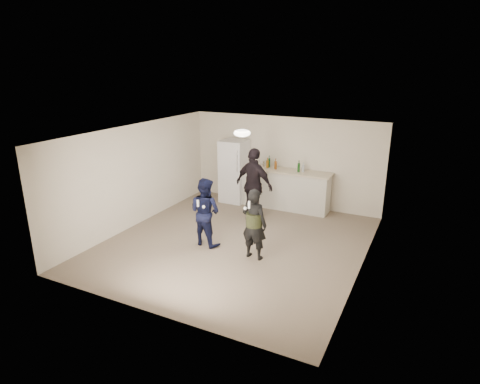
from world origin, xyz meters
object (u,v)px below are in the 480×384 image
at_px(counter, 282,190).
at_px(shaker, 263,164).
at_px(woman, 254,224).
at_px(fridge, 234,171).
at_px(man, 205,212).
at_px(spectator, 254,185).

distance_m(counter, shaker, 0.91).
bearing_deg(counter, woman, -79.86).
bearing_deg(counter, fridge, -177.27).
relative_size(shaker, man, 0.11).
bearing_deg(fridge, man, -75.06).
relative_size(counter, spectator, 1.38).
bearing_deg(spectator, woman, 128.68).
bearing_deg(woman, spectator, -61.36).
distance_m(shaker, man, 3.11).
bearing_deg(woman, shaker, -65.47).
bearing_deg(man, counter, -94.35).
distance_m(man, spectator, 1.82).
bearing_deg(fridge, woman, -56.60).
xyz_separation_m(fridge, woman, (2.03, -3.08, -0.15)).
bearing_deg(fridge, counter, 2.73).
bearing_deg(woman, man, -2.29).
xyz_separation_m(woman, spectator, (-0.87, 1.91, 0.19)).
height_order(shaker, spectator, spectator).
xyz_separation_m(fridge, shaker, (0.84, 0.14, 0.28)).
distance_m(man, woman, 1.26).
distance_m(counter, spectator, 1.34).
relative_size(counter, man, 1.70).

